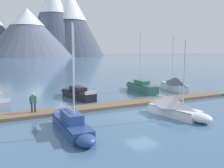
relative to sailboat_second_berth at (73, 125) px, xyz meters
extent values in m
plane|color=#426689|center=(6.73, 1.82, -0.55)|extent=(700.00, 700.00, 0.00)
cone|color=slate|center=(23.30, 208.46, 20.10)|extent=(77.77, 77.77, 41.30)
cone|color=white|center=(23.30, 208.46, 33.33)|extent=(29.53, 29.53, 14.94)
cone|color=#424C60|center=(49.07, 223.60, 33.03)|extent=(62.10, 62.10, 67.16)
cone|color=#424C60|center=(64.46, 224.67, 32.58)|extent=(69.78, 69.78, 66.25)
cone|color=white|center=(64.46, 224.67, 49.78)|extent=(35.33, 35.33, 31.95)
cube|color=brown|center=(6.73, 5.82, -0.40)|extent=(27.83, 2.35, 0.30)
cylinder|color=#38383D|center=(6.74, 5.00, -0.43)|extent=(26.70, 0.64, 0.24)
cylinder|color=#38383D|center=(6.71, 6.65, -0.43)|extent=(26.70, 0.64, 0.24)
cube|color=black|center=(20.55, 6.03, -0.40)|extent=(0.19, 2.01, 0.27)
cube|color=silver|center=(-3.94, 9.19, 0.33)|extent=(1.18, 0.40, 0.36)
cube|color=navy|center=(0.00, 0.41, -0.17)|extent=(1.44, 5.51, 0.75)
ellipsoid|color=navy|center=(-0.01, -2.59, -0.17)|extent=(1.21, 1.41, 0.72)
cube|color=#121D39|center=(0.00, 0.41, 0.16)|extent=(1.48, 5.40, 0.06)
cylinder|color=silver|center=(0.00, -0.34, 3.50)|extent=(0.10, 0.10, 6.58)
cylinder|color=silver|center=(0.00, 0.97, 1.03)|extent=(0.09, 2.61, 0.08)
cube|color=#2F4A8A|center=(0.00, 0.27, 0.54)|extent=(1.00, 2.48, 0.66)
cube|color=silver|center=(0.01, 3.08, 0.38)|extent=(1.28, 0.11, 0.36)
cube|color=black|center=(4.11, 11.31, -0.10)|extent=(2.45, 5.73, 0.89)
ellipsoid|color=black|center=(3.57, 14.38, -0.10)|extent=(1.59, 2.12, 0.85)
cube|color=black|center=(4.11, 11.31, 0.31)|extent=(2.47, 5.63, 0.06)
cylinder|color=silver|center=(3.94, 12.26, 4.18)|extent=(0.10, 0.10, 7.66)
cylinder|color=silver|center=(4.18, 10.94, 1.31)|extent=(0.55, 2.66, 0.08)
cube|color=black|center=(4.09, 11.45, 0.60)|extent=(1.47, 2.65, 0.50)
cube|color=silver|center=(4.58, 8.65, 0.53)|extent=(1.35, 0.33, 0.36)
cube|color=white|center=(9.09, 0.53, -0.16)|extent=(2.49, 4.80, 0.77)
ellipsoid|color=white|center=(9.62, -2.01, -0.16)|extent=(1.68, 1.99, 0.73)
cube|color=slate|center=(9.09, 0.53, 0.18)|extent=(2.51, 4.72, 0.06)
cylinder|color=silver|center=(9.28, -0.34, 3.03)|extent=(0.10, 0.10, 5.62)
cylinder|color=silver|center=(8.98, 1.06, 0.99)|extent=(0.66, 2.82, 0.08)
pyramid|color=silver|center=(9.02, 0.87, 0.71)|extent=(2.55, 3.96, 0.97)
cube|color=#336B56|center=(13.21, 11.90, 0.00)|extent=(1.90, 5.99, 1.10)
ellipsoid|color=#336B56|center=(13.42, 15.18, 0.00)|extent=(1.41, 2.03, 1.04)
cube|color=#163027|center=(13.21, 11.90, 0.51)|extent=(1.93, 5.87, 0.06)
cylinder|color=silver|center=(13.25, 12.61, 4.01)|extent=(0.10, 0.10, 6.92)
cylinder|color=silver|center=(13.14, 10.98, 1.52)|extent=(0.30, 3.26, 0.08)
cube|color=#3A7560|center=(13.22, 12.04, 0.80)|extent=(1.23, 2.72, 0.49)
cube|color=silver|center=(13.01, 9.03, 0.73)|extent=(1.36, 0.19, 0.36)
cube|color=silver|center=(18.09, 11.25, -0.08)|extent=(2.50, 5.59, 0.94)
ellipsoid|color=silver|center=(18.69, 14.22, -0.08)|extent=(1.58, 2.09, 0.89)
cube|color=slate|center=(18.09, 11.25, 0.35)|extent=(2.52, 5.49, 0.06)
cylinder|color=silver|center=(18.21, 11.87, 3.80)|extent=(0.10, 0.10, 6.83)
cylinder|color=silver|center=(17.88, 10.23, 1.22)|extent=(0.75, 3.30, 0.08)
pyramid|color=#4C5670|center=(18.00, 10.85, 0.86)|extent=(2.53, 4.58, 0.94)
cylinder|color=#232328|center=(-1.85, 5.84, 0.18)|extent=(0.14, 0.14, 0.86)
cylinder|color=#232328|center=(-1.59, 5.85, 0.18)|extent=(0.14, 0.14, 0.86)
cube|color=#387A4C|center=(-1.72, 5.84, 0.91)|extent=(0.39, 0.23, 0.60)
sphere|color=beige|center=(-1.72, 5.84, 1.33)|extent=(0.22, 0.22, 0.22)
cylinder|color=#387A4C|center=(-1.97, 5.84, 0.84)|extent=(0.09, 0.09, 0.62)
cylinder|color=#387A4C|center=(-1.47, 5.85, 0.84)|extent=(0.09, 0.09, 0.62)
camera|label=1|loc=(-4.56, -15.48, 5.01)|focal=39.15mm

